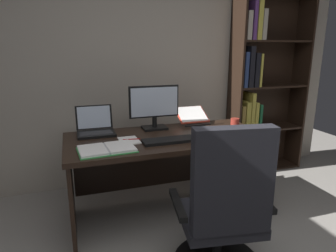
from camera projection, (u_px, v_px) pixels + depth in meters
wall_back at (150, 65)px, 3.27m from camera, size 4.65×0.12×2.60m
desk at (164, 156)px, 2.65m from camera, size 1.69×0.78×0.76m
bookshelf at (259, 89)px, 3.52m from camera, size 0.93×0.30×2.09m
office_chair at (224, 216)px, 1.88m from camera, size 0.66×0.60×1.06m
monitor at (154, 108)px, 2.70m from camera, size 0.46×0.16×0.40m
laptop at (96, 128)px, 2.58m from camera, size 0.32×0.27×0.23m
keyboard at (169, 140)px, 2.36m from camera, size 0.42×0.15×0.02m
computer_mouse at (203, 136)px, 2.45m from camera, size 0.06×0.10×0.04m
reading_stand_with_book at (192, 116)px, 2.92m from camera, size 0.30×0.29×0.15m
open_binder at (107, 149)px, 2.16m from camera, size 0.43×0.30×0.02m
notepad at (129, 140)px, 2.38m from camera, size 0.16×0.22×0.01m
pen at (132, 139)px, 2.39m from camera, size 0.14×0.03×0.01m
coffee_mug at (235, 123)px, 2.76m from camera, size 0.08×0.08×0.09m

